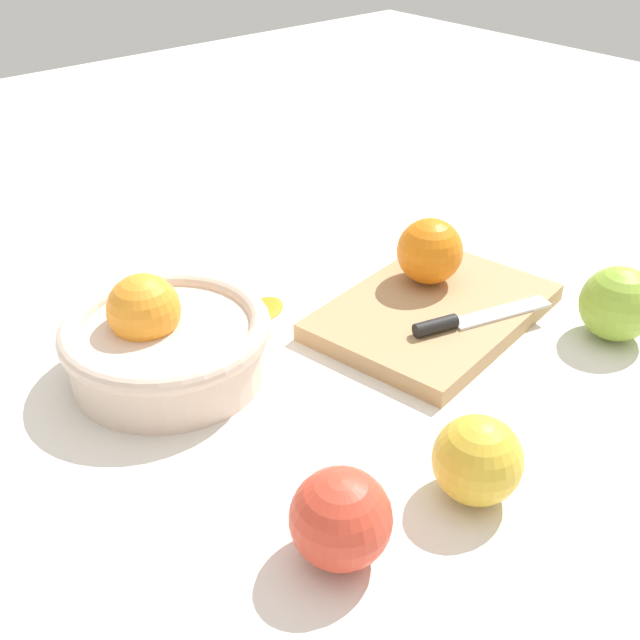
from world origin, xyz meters
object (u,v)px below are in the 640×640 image
object	(u,v)px
knife	(464,320)
apple_front_left	(341,519)
cutting_board	(430,310)
apple_front_right	(618,304)
bowl	(165,340)
orange_on_board	(430,251)
apple_front_left_2	(478,460)

from	to	relation	value
knife	apple_front_left	distance (m)	0.30
cutting_board	knife	bearing A→B (deg)	-97.42
knife	apple_front_right	size ratio (longest dim) A/B	2.08
bowl	apple_front_right	bearing A→B (deg)	-32.22
cutting_board	orange_on_board	world-z (taller)	orange_on_board
cutting_board	apple_front_right	bearing A→B (deg)	-51.38
bowl	knife	world-z (taller)	bowl
cutting_board	orange_on_board	bearing A→B (deg)	47.77
apple_front_left	cutting_board	bearing A→B (deg)	31.67
apple_front_right	apple_front_left	bearing A→B (deg)	-175.43
apple_front_left_2	bowl	bearing A→B (deg)	108.30
cutting_board	apple_front_left	xyz separation A→B (m)	(-0.28, -0.17, 0.03)
bowl	knife	xyz separation A→B (m)	(0.25, -0.14, -0.01)
apple_front_right	apple_front_left_2	bearing A→B (deg)	-169.09
orange_on_board	apple_front_right	xyz separation A→B (m)	(0.08, -0.17, -0.02)
cutting_board	apple_front_left_2	bearing A→B (deg)	-129.98
knife	apple_front_left	size ratio (longest dim) A/B	2.17
bowl	cutting_board	world-z (taller)	bowl
knife	apple_front_left_2	distance (m)	0.21
orange_on_board	apple_front_left	xyz separation A→B (m)	(-0.31, -0.21, -0.02)
orange_on_board	apple_front_right	world-z (taller)	orange_on_board
apple_front_left	bowl	bearing A→B (deg)	85.27
apple_front_left	apple_front_right	bearing A→B (deg)	4.57
apple_front_right	apple_front_left_2	size ratio (longest dim) A/B	1.09
bowl	apple_front_left_2	world-z (taller)	bowl
cutting_board	bowl	bearing A→B (deg)	160.29
apple_front_left	apple_front_right	size ratio (longest dim) A/B	0.96
orange_on_board	apple_front_left	bearing A→B (deg)	-146.37
knife	apple_front_left_2	world-z (taller)	apple_front_left_2
bowl	apple_front_right	size ratio (longest dim) A/B	2.57
cutting_board	apple_front_left_2	size ratio (longest dim) A/B	3.56
apple_front_right	cutting_board	bearing A→B (deg)	128.62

